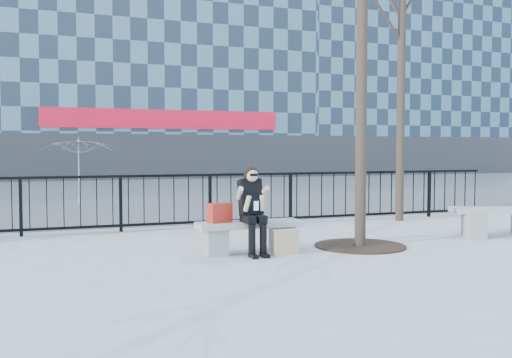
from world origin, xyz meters
name	(u,v)px	position (x,y,z in m)	size (l,w,h in m)	color
ground	(250,253)	(0.00, 0.00, 0.00)	(120.00, 120.00, 0.00)	#969792
street_surface	(125,189)	(0.00, 15.00, 0.00)	(60.00, 23.00, 0.01)	#474747
railing	(201,201)	(0.00, 3.00, 0.55)	(14.00, 0.06, 1.10)	black
building_right	(388,27)	(20.00, 27.00, 10.30)	(16.20, 10.20, 20.60)	slate
tree_grate	(360,246)	(1.90, -0.10, 0.01)	(1.50, 1.50, 0.02)	black
bench_main	(250,233)	(0.00, 0.00, 0.30)	(1.65, 0.46, 0.49)	slate
bench_second	(500,218)	(4.95, 0.04, 0.32)	(1.76, 0.49, 0.52)	slate
seated_woman	(253,211)	(0.00, -0.16, 0.67)	(0.50, 0.64, 1.34)	black
handbag	(220,213)	(-0.47, 0.02, 0.64)	(0.36, 0.17, 0.30)	#AE2215
shopping_bag	(285,242)	(0.46, -0.34, 0.19)	(0.40, 0.15, 0.38)	beige
vendor_umbrella	(80,173)	(-2.12, 7.68, 0.97)	(2.12, 2.16, 1.94)	gold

